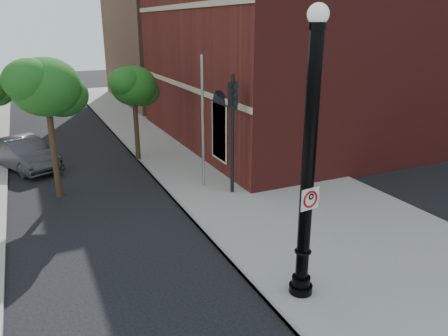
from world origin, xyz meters
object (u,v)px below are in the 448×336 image
lamppost (308,176)px  traffic_signal_right (233,116)px  parked_car (24,153)px  no_parking_sign (310,199)px

lamppost → traffic_signal_right: size_ratio=1.46×
lamppost → parked_car: (-6.18, 14.30, -2.52)m
no_parking_sign → parked_car: size_ratio=0.12×
lamppost → traffic_signal_right: bearing=78.4°
lamppost → no_parking_sign: (-0.02, -0.18, -0.51)m
no_parking_sign → traffic_signal_right: size_ratio=0.11×
lamppost → parked_car: lamppost is taller
parked_car → traffic_signal_right: 10.82m
no_parking_sign → parked_car: no_parking_sign is taller
lamppost → parked_car: 15.78m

